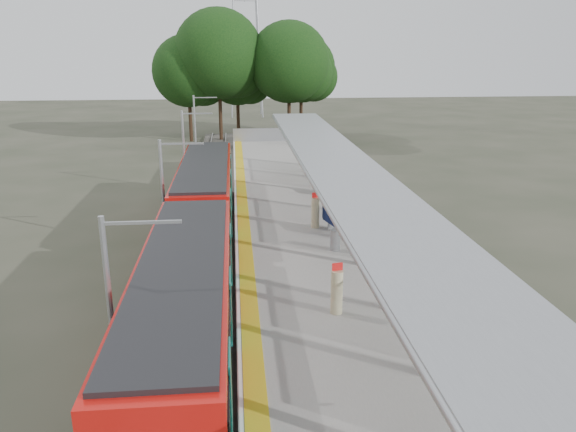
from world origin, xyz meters
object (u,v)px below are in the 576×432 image
at_px(bench_mid, 333,221).
at_px(litter_bin, 335,240).
at_px(info_pillar_near, 337,292).
at_px(info_pillar_far, 315,212).
at_px(bench_far, 329,186).
at_px(train, 198,233).

bearing_deg(bench_mid, litter_bin, -112.40).
xyz_separation_m(info_pillar_near, litter_bin, (1.01, 5.92, -0.31)).
relative_size(info_pillar_near, info_pillar_far, 1.01).
distance_m(bench_mid, bench_far, 7.21).
xyz_separation_m(bench_far, info_pillar_near, (-2.31, -15.34, 0.28)).
xyz_separation_m(bench_mid, bench_far, (1.01, 7.14, -0.11)).
relative_size(info_pillar_far, litter_bin, 1.93).
distance_m(info_pillar_near, info_pillar_far, 9.15).
relative_size(bench_mid, litter_bin, 1.90).
relative_size(bench_far, info_pillar_far, 0.80).
bearing_deg(bench_mid, bench_far, 66.67).
height_order(bench_far, info_pillar_far, info_pillar_far).
distance_m(bench_far, info_pillar_far, 6.44).
height_order(info_pillar_far, litter_bin, info_pillar_far).
height_order(train, litter_bin, train).
xyz_separation_m(bench_mid, litter_bin, (-0.29, -2.28, -0.14)).
bearing_deg(train, litter_bin, 2.85).
relative_size(train, litter_bin, 30.28).
bearing_deg(bench_far, info_pillar_far, -115.04).
xyz_separation_m(bench_far, litter_bin, (-1.30, -9.42, -0.03)).
height_order(train, info_pillar_far, train).
xyz_separation_m(bench_far, info_pillar_far, (-1.71, -6.20, 0.27)).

